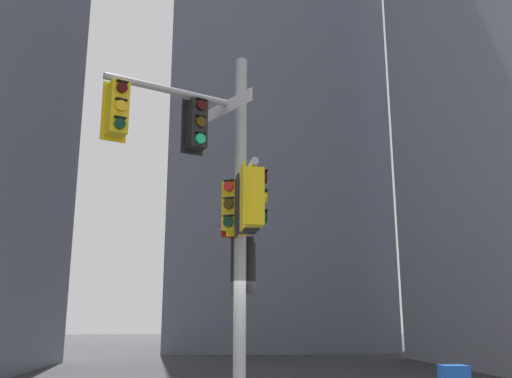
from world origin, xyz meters
TOP-DOWN VIEW (x-y plane):
  - building_mid_block at (3.19, 24.55)m, footprint 12.52×12.52m
  - signal_pole_assembly at (-0.36, -0.47)m, footprint 3.04×2.53m

SIDE VIEW (x-z plane):
  - signal_pole_assembly at x=-0.36m, z-range 0.44..7.66m
  - building_mid_block at x=3.19m, z-range 0.00..41.13m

